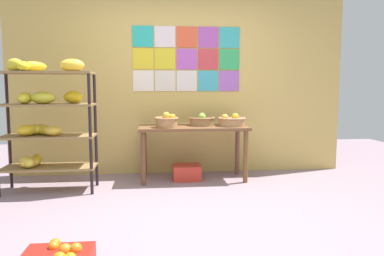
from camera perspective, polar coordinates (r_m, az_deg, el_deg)
ground at (r=3.67m, az=0.13°, el=-13.20°), size 9.53×9.53×0.00m
back_wall_with_art at (r=5.25m, az=-1.94°, el=8.77°), size 4.73×0.07×2.90m
banana_shelf_unit at (r=4.61m, az=-22.08°, el=1.82°), size 1.06×0.56×1.56m
display_table at (r=4.86m, az=0.20°, el=-0.88°), size 1.43×0.60×0.71m
fruit_basket_centre at (r=4.71m, az=-3.95°, el=1.13°), size 0.31×0.31×0.20m
fruit_basket_back_right at (r=4.91m, az=6.18°, el=1.13°), size 0.37×0.37×0.17m
fruit_basket_back_left at (r=4.94m, az=1.55°, el=1.22°), size 0.35×0.35×0.17m
produce_crate_under_table at (r=4.93m, az=-0.83°, el=-6.90°), size 0.36×0.31×0.20m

